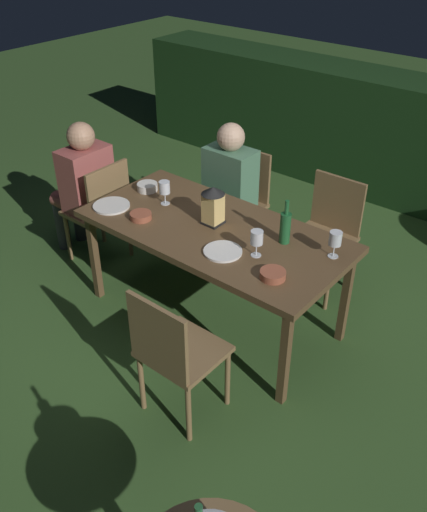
{
  "coord_description": "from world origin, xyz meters",
  "views": [
    {
      "loc": [
        1.97,
        -2.41,
        2.58
      ],
      "look_at": [
        0.0,
        0.0,
        0.51
      ],
      "focal_mm": 39.12,
      "sensor_mm": 36.0,
      "label": 1
    }
  ],
  "objects": [
    {
      "name": "bowl_bread",
      "position": [
        -0.45,
        -0.22,
        0.76
      ],
      "size": [
        0.15,
        0.15,
        0.04
      ],
      "color": "#9E5138",
      "rests_on": "dining_table"
    },
    {
      "name": "green_bottle_on_table",
      "position": [
        0.45,
        0.14,
        0.84
      ],
      "size": [
        0.07,
        0.07,
        0.29
      ],
      "color": "#1E5B2D",
      "rests_on": "dining_table"
    },
    {
      "name": "chair_side_right_a",
      "position": [
        -0.4,
        0.82,
        0.49
      ],
      "size": [
        0.42,
        0.4,
        0.87
      ],
      "color": "brown",
      "rests_on": "ground"
    },
    {
      "name": "person_in_rust",
      "position": [
        -1.33,
        0.0,
        0.64
      ],
      "size": [
        0.48,
        0.38,
        1.15
      ],
      "color": "#9E4C47",
      "rests_on": "ground"
    },
    {
      "name": "lantern_centerpiece",
      "position": [
        -0.04,
        0.04,
        0.88
      ],
      "size": [
        0.15,
        0.15,
        0.27
      ],
      "color": "black",
      "rests_on": "dining_table"
    },
    {
      "name": "bowl_olives",
      "position": [
        -0.71,
        0.11,
        0.76
      ],
      "size": [
        0.15,
        0.15,
        0.05
      ],
      "color": "silver",
      "rests_on": "dining_table"
    },
    {
      "name": "chair_head_near",
      "position": [
        -1.14,
        0.0,
        0.49
      ],
      "size": [
        0.4,
        0.42,
        0.87
      ],
      "color": "brown",
      "rests_on": "ground"
    },
    {
      "name": "wine_glass_a",
      "position": [
        -0.47,
        0.04,
        0.85
      ],
      "size": [
        0.08,
        0.08,
        0.17
      ],
      "color": "silver",
      "rests_on": "dining_table"
    },
    {
      "name": "wine_glass_b",
      "position": [
        0.4,
        -0.09,
        0.85
      ],
      "size": [
        0.08,
        0.08,
        0.17
      ],
      "color": "silver",
      "rests_on": "dining_table"
    },
    {
      "name": "dining_table",
      "position": [
        0.0,
        0.0,
        0.68
      ],
      "size": [
        1.78,
        0.86,
        0.74
      ],
      "color": "brown",
      "rests_on": "ground"
    },
    {
      "name": "bowl_salad",
      "position": [
        0.61,
        -0.22,
        0.76
      ],
      "size": [
        0.15,
        0.15,
        0.05
      ],
      "color": "#9E5138",
      "rests_on": "dining_table"
    },
    {
      "name": "chair_side_right_b",
      "position": [
        0.4,
        0.82,
        0.49
      ],
      "size": [
        0.42,
        0.4,
        0.87
      ],
      "color": "brown",
      "rests_on": "ground"
    },
    {
      "name": "wine_glass_c",
      "position": [
        0.77,
        0.19,
        0.85
      ],
      "size": [
        0.08,
        0.08,
        0.17
      ],
      "color": "silver",
      "rests_on": "dining_table"
    },
    {
      "name": "hedge_backdrop",
      "position": [
        0.0,
        2.61,
        0.57
      ],
      "size": [
        5.58,
        0.62,
        1.14
      ],
      "primitive_type": "cube",
      "color": "#193816",
      "rests_on": "ground"
    },
    {
      "name": "plate_a",
      "position": [
        0.23,
        -0.19,
        0.74
      ],
      "size": [
        0.24,
        0.24,
        0.01
      ],
      "primitive_type": "cylinder",
      "color": "white",
      "rests_on": "dining_table"
    },
    {
      "name": "chair_side_left_b",
      "position": [
        0.4,
        -0.82,
        0.49
      ],
      "size": [
        0.42,
        0.4,
        0.87
      ],
      "color": "brown",
      "rests_on": "ground"
    },
    {
      "name": "ground_plane",
      "position": [
        0.0,
        0.0,
        0.0
      ],
      "size": [
        16.0,
        16.0,
        0.0
      ],
      "primitive_type": "plane",
      "color": "#385B28"
    },
    {
      "name": "plate_b",
      "position": [
        -0.73,
        -0.23,
        0.74
      ],
      "size": [
        0.25,
        0.25,
        0.01
      ],
      "primitive_type": "cylinder",
      "color": "white",
      "rests_on": "dining_table"
    },
    {
      "name": "person_in_green",
      "position": [
        -0.4,
        0.63,
        0.64
      ],
      "size": [
        0.38,
        0.47,
        1.15
      ],
      "color": "#4C7A5B",
      "rests_on": "ground"
    }
  ]
}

